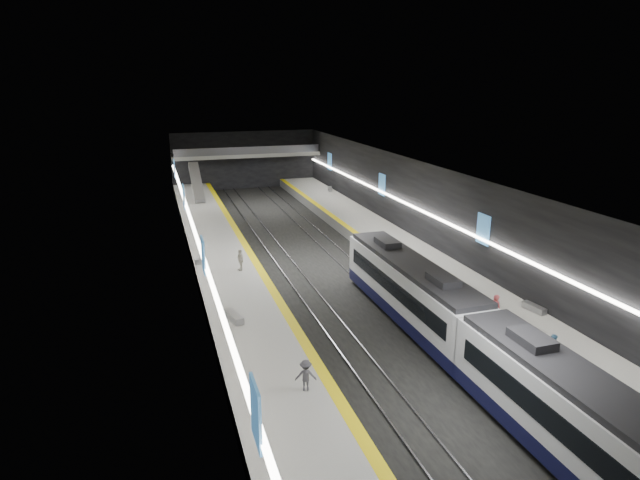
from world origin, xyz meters
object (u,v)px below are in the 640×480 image
object	(u,v)px
bench_left_near	(234,317)
passenger_left_b	(306,376)
bench_left_far	(199,259)
bench_right_near	(534,308)
passenger_right_a	(496,310)
train	(478,341)
passenger_right_b	(553,349)
escalator	(196,182)
bench_right_far	(330,189)
passenger_left_a	(240,260)

from	to	relation	value
bench_left_near	passenger_left_b	distance (m)	8.80
bench_left_far	passenger_left_b	xyz separation A→B (m)	(2.99, -20.23, 0.54)
bench_right_near	passenger_right_a	size ratio (longest dim) A/B	0.86
bench_right_near	passenger_right_a	bearing A→B (deg)	-172.15
train	passenger_right_b	size ratio (longest dim) A/B	19.27
train	passenger_right_a	size ratio (longest dim) A/B	15.63
passenger_right_b	bench_right_near	bearing A→B (deg)	33.79
escalator	bench_left_far	size ratio (longest dim) A/B	4.45
bench_right_near	passenger_right_a	distance (m)	3.79
bench_left_far	passenger_right_a	bearing A→B (deg)	-37.48
train	bench_right_near	distance (m)	8.35
train	bench_right_far	distance (m)	44.59
passenger_right_a	passenger_left_a	size ratio (longest dim) A/B	1.16
bench_left_near	passenger_right_b	size ratio (longest dim) A/B	1.19
bench_right_far	passenger_right_a	size ratio (longest dim) A/B	0.91
escalator	passenger_right_a	size ratio (longest dim) A/B	4.17
escalator	bench_left_near	size ratio (longest dim) A/B	4.32
bench_left_near	passenger_right_a	bearing A→B (deg)	-35.16
escalator	train	bearing A→B (deg)	-77.48
train	bench_left_near	distance (m)	14.10
bench_left_near	bench_left_far	xyz separation A→B (m)	(-0.94, 11.69, -0.01)
bench_right_far	passenger_left_b	bearing A→B (deg)	-94.54
train	bench_left_far	world-z (taller)	train
train	bench_left_far	distance (m)	23.68
bench_left_near	passenger_left_a	world-z (taller)	passenger_left_a
escalator	bench_right_near	size ratio (longest dim) A/B	4.86
train	passenger_right_b	xyz separation A→B (m)	(3.62, -1.16, -0.42)
bench_right_far	passenger_right_a	bearing A→B (deg)	-79.48
bench_right_near	bench_right_far	distance (m)	39.62
bench_left_near	bench_left_far	distance (m)	11.73
passenger_left_a	bench_left_far	bearing A→B (deg)	-151.80
train	bench_right_near	world-z (taller)	train
train	bench_right_far	xyz separation A→B (m)	(6.83, 44.05, -0.98)
bench_right_far	passenger_right_a	xyz separation A→B (m)	(-3.40, -40.62, 0.75)
escalator	bench_right_far	size ratio (longest dim) A/B	4.56
bench_left_far	bench_right_near	bearing A→B (deg)	-29.81
escalator	bench_left_near	distance (m)	36.39
passenger_right_a	bench_left_near	bearing A→B (deg)	56.37
bench_left_far	passenger_right_a	size ratio (longest dim) A/B	0.94
train	passenger_right_b	distance (m)	3.83
passenger_right_b	passenger_left_b	size ratio (longest dim) A/B	1.02
bench_left_near	passenger_right_b	xyz separation A→B (m)	(14.68, -9.86, 0.55)
escalator	passenger_left_b	distance (m)	44.90
train	escalator	bearing A→B (deg)	102.52
train	bench_left_near	xyz separation A→B (m)	(-11.06, 8.70, -0.97)
bench_left_near	bench_right_far	distance (m)	39.62
escalator	passenger_right_b	bearing A→B (deg)	-73.57
escalator	bench_left_far	bearing A→B (deg)	-94.64
bench_right_near	passenger_left_b	size ratio (longest dim) A/B	1.08
passenger_right_b	train	bearing A→B (deg)	137.08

